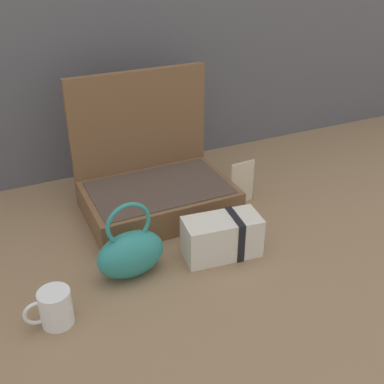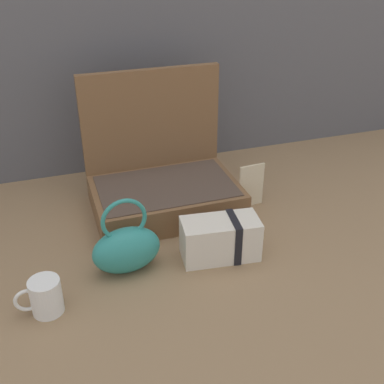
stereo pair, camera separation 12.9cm
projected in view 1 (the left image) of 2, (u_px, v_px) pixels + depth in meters
The scene contains 6 objects.
ground_plane at pixel (195, 241), 1.40m from camera, with size 6.00×6.00×0.00m, color #8C6D4C.
open_suitcase at pixel (154, 183), 1.52m from camera, with size 0.45×0.32×0.42m.
teal_pouch_handbag at pixel (131, 252), 1.23m from camera, with size 0.19×0.11×0.22m.
cream_toiletry_bag at pixel (223, 237), 1.32m from camera, with size 0.22×0.12×0.12m.
coffee_mug at pixel (55, 308), 1.09m from camera, with size 0.11×0.07×0.09m.
info_card_left at pixel (242, 183), 1.55m from camera, with size 0.09×0.01×0.15m, color beige.
Camera 1 is at (-0.49, -1.03, 0.81)m, focal length 44.70 mm.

